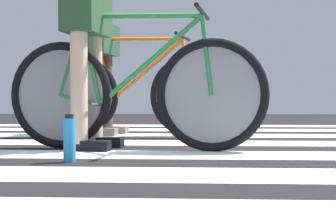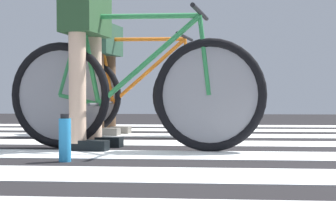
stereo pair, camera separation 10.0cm
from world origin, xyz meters
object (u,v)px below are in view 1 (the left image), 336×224
(cyclist_1_of_2, at_px, (88,48))
(water_bottle, at_px, (70,139))
(bicycle_2_of_2, at_px, (134,93))
(bicycle_1_of_2, at_px, (133,91))
(cyclist_2_of_2, at_px, (102,63))

(cyclist_1_of_2, xyz_separation_m, water_bottle, (0.05, -0.68, -0.55))
(cyclist_1_of_2, relative_size, bicycle_2_of_2, 0.61)
(bicycle_1_of_2, height_order, bicycle_2_of_2, same)
(bicycle_1_of_2, relative_size, cyclist_2_of_2, 1.70)
(cyclist_1_of_2, relative_size, water_bottle, 4.07)
(bicycle_2_of_2, height_order, water_bottle, bicycle_2_of_2)
(water_bottle, bearing_deg, cyclist_1_of_2, 93.86)
(cyclist_1_of_2, bearing_deg, bicycle_2_of_2, 91.43)
(bicycle_1_of_2, xyz_separation_m, bicycle_2_of_2, (-0.15, 1.26, 0.00))
(cyclist_2_of_2, relative_size, water_bottle, 3.98)
(bicycle_2_of_2, bearing_deg, cyclist_1_of_2, -85.87)
(bicycle_2_of_2, distance_m, cyclist_2_of_2, 0.41)
(cyclist_1_of_2, xyz_separation_m, cyclist_2_of_2, (-0.14, 1.28, -0.02))
(bicycle_1_of_2, relative_size, bicycle_2_of_2, 1.01)
(bicycle_1_of_2, height_order, cyclist_2_of_2, cyclist_2_of_2)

